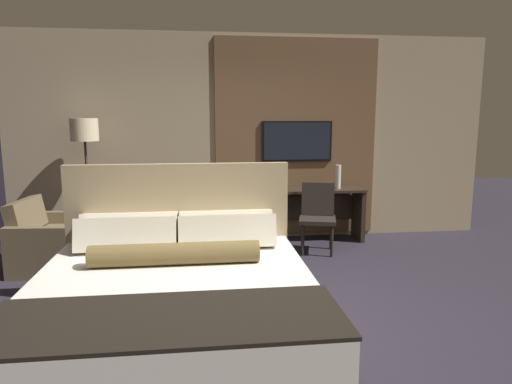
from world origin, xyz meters
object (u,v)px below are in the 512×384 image
(armchair_by_window, at_px, (57,244))
(floor_lamp, at_px, (85,140))
(tv, at_px, (297,141))
(vase_tall, at_px, (338,177))
(desk_chair, at_px, (318,211))
(vase_short, at_px, (254,180))
(bed, at_px, (175,302))
(desk, at_px, (299,205))

(armchair_by_window, xyz_separation_m, floor_lamp, (0.21, 0.68, 1.14))
(tv, relative_size, vase_tall, 3.07)
(desk_chair, bearing_deg, vase_short, 158.82)
(floor_lamp, bearing_deg, bed, -65.67)
(vase_short, bearing_deg, vase_tall, -5.28)
(desk, height_order, floor_lamp, floor_lamp)
(desk, distance_m, tv, 0.89)
(desk_chair, xyz_separation_m, floor_lamp, (-2.89, 0.40, 0.90))
(tv, distance_m, floor_lamp, 2.77)
(desk, bearing_deg, vase_tall, -6.30)
(desk, distance_m, desk_chair, 0.51)
(bed, bearing_deg, vase_short, 72.13)
(bed, xyz_separation_m, floor_lamp, (-1.22, 2.70, 1.05))
(bed, distance_m, desk_chair, 2.85)
(desk_chair, xyz_separation_m, vase_tall, (0.39, 0.44, 0.38))
(vase_short, bearing_deg, desk, -4.41)
(desk_chair, relative_size, vase_short, 3.50)
(desk, relative_size, desk_chair, 2.01)
(armchair_by_window, height_order, floor_lamp, floor_lamp)
(vase_tall, xyz_separation_m, vase_short, (-1.14, 0.11, -0.04))
(armchair_by_window, bearing_deg, vase_short, -65.57)
(desk, bearing_deg, bed, -118.72)
(armchair_by_window, bearing_deg, vase_tall, -73.28)
(bed, relative_size, armchair_by_window, 2.23)
(armchair_by_window, relative_size, vase_short, 3.88)
(bed, bearing_deg, armchair_by_window, 125.37)
(tv, height_order, vase_short, tv)
(bed, height_order, armchair_by_window, bed)
(armchair_by_window, distance_m, floor_lamp, 1.34)
(floor_lamp, height_order, vase_short, floor_lamp)
(vase_short, bearing_deg, armchair_by_window, -160.57)
(vase_short, bearing_deg, desk_chair, -35.82)
(floor_lamp, bearing_deg, tv, 5.88)
(armchair_by_window, distance_m, vase_short, 2.56)
(desk, relative_size, vase_tall, 5.45)
(bed, xyz_separation_m, armchair_by_window, (-1.43, 2.02, -0.09))
(armchair_by_window, distance_m, vase_tall, 3.62)
(desk, xyz_separation_m, vase_tall, (0.52, -0.06, 0.40))
(bed, xyz_separation_m, desk_chair, (1.67, 2.30, 0.15))
(bed, height_order, tv, tv)
(tv, relative_size, armchair_by_window, 1.02)
(vase_short, bearing_deg, floor_lamp, -176.06)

